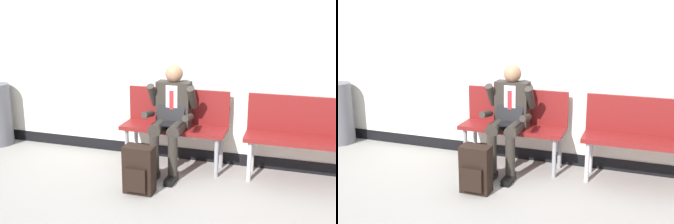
% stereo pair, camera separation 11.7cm
% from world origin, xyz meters
% --- Properties ---
extents(ground_plane, '(18.00, 18.00, 0.00)m').
position_xyz_m(ground_plane, '(0.00, 0.00, 0.00)').
color(ground_plane, gray).
extents(station_wall, '(6.38, 0.14, 2.84)m').
position_xyz_m(station_wall, '(0.00, 0.67, 1.41)').
color(station_wall, silver).
rests_on(station_wall, ground).
extents(bench_with_person, '(1.28, 0.42, 0.95)m').
position_xyz_m(bench_with_person, '(0.02, 0.40, 0.57)').
color(bench_with_person, maroon).
rests_on(bench_with_person, ground).
extents(bench_empty, '(1.38, 0.42, 0.96)m').
position_xyz_m(bench_empty, '(1.57, 0.40, 0.58)').
color(bench_empty, maroon).
rests_on(bench_empty, ground).
extents(person_seated, '(0.57, 0.70, 1.27)m').
position_xyz_m(person_seated, '(0.02, 0.19, 0.69)').
color(person_seated, '#2D2823').
rests_on(person_seated, ground).
extents(backpack, '(0.32, 0.22, 0.52)m').
position_xyz_m(backpack, '(-0.12, -0.47, 0.25)').
color(backpack, black).
rests_on(backpack, ground).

